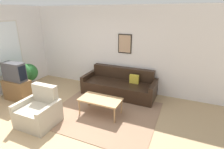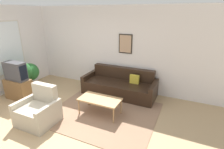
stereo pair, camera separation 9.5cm
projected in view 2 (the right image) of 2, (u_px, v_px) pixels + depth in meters
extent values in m
plane|color=tan|center=(46.00, 129.00, 3.93)|extent=(16.00, 16.00, 0.00)
cube|color=#937056|center=(104.00, 113.00, 4.56)|extent=(2.67, 2.27, 0.01)
cube|color=silver|center=(103.00, 48.00, 5.90)|extent=(8.00, 0.06, 2.70)
cube|color=black|center=(125.00, 44.00, 5.47)|extent=(0.44, 0.03, 0.60)
cube|color=tan|center=(125.00, 44.00, 5.46)|extent=(0.38, 0.01, 0.54)
cube|color=beige|center=(9.00, 48.00, 5.52)|extent=(0.02, 1.00, 1.66)
cube|color=white|center=(9.00, 48.00, 5.52)|extent=(0.02, 0.92, 1.58)
cube|color=black|center=(119.00, 88.00, 5.52)|extent=(2.04, 0.90, 0.43)
cube|color=black|center=(123.00, 73.00, 5.68)|extent=(2.04, 0.20, 0.38)
cube|color=black|center=(90.00, 81.00, 5.92)|extent=(0.12, 0.90, 0.57)
cube|color=black|center=(153.00, 93.00, 5.07)|extent=(0.12, 0.90, 0.57)
cube|color=gold|center=(134.00, 79.00, 5.31)|extent=(0.28, 0.10, 0.28)
cube|color=#A87F51|center=(100.00, 99.00, 4.40)|extent=(1.05, 0.55, 0.04)
cylinder|color=#A87F51|center=(79.00, 107.00, 4.46)|extent=(0.04, 0.04, 0.40)
cylinder|color=#A87F51|center=(114.00, 116.00, 4.08)|extent=(0.04, 0.04, 0.40)
cylinder|color=#A87F51|center=(89.00, 99.00, 4.86)|extent=(0.04, 0.04, 0.40)
cylinder|color=#A87F51|center=(121.00, 107.00, 4.48)|extent=(0.04, 0.04, 0.40)
cube|color=brown|center=(19.00, 89.00, 5.25)|extent=(0.79, 0.40, 0.61)
cube|color=#424247|center=(15.00, 71.00, 5.05)|extent=(0.67, 0.28, 0.53)
cube|color=black|center=(24.00, 73.00, 4.92)|extent=(0.01, 0.23, 0.42)
cube|color=#B2A893|center=(38.00, 115.00, 4.09)|extent=(0.66, 0.76, 0.44)
cube|color=#B2A893|center=(45.00, 93.00, 4.20)|extent=(0.66, 0.16, 0.44)
cube|color=#B2A893|center=(26.00, 109.00, 4.22)|extent=(0.09, 0.76, 0.56)
cube|color=#B2A893|center=(50.00, 116.00, 3.92)|extent=(0.09, 0.76, 0.56)
cylinder|color=slate|center=(25.00, 90.00, 5.62)|extent=(0.20, 0.20, 0.27)
cylinder|color=#51381E|center=(23.00, 83.00, 5.54)|extent=(0.04, 0.04, 0.19)
sphere|color=#28662D|center=(21.00, 72.00, 5.41)|extent=(0.63, 0.63, 0.63)
cylinder|color=#935638|center=(31.00, 86.00, 5.97)|extent=(0.27, 0.27, 0.20)
cylinder|color=#51381E|center=(30.00, 82.00, 5.92)|extent=(0.04, 0.04, 0.13)
sphere|color=#1E5628|center=(29.00, 75.00, 5.83)|extent=(0.43, 0.43, 0.43)
cylinder|color=#383D42|center=(32.00, 86.00, 6.03)|extent=(0.25, 0.25, 0.17)
cylinder|color=#51381E|center=(31.00, 81.00, 5.97)|extent=(0.04, 0.04, 0.18)
sphere|color=#28662D|center=(30.00, 72.00, 5.86)|extent=(0.59, 0.59, 0.59)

